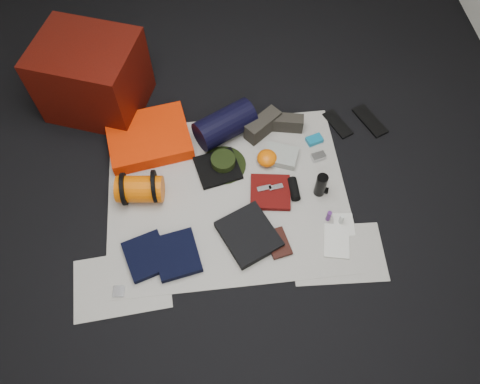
{
  "coord_description": "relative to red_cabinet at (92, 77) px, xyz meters",
  "views": [
    {
      "loc": [
        -0.09,
        -1.57,
        2.74
      ],
      "look_at": [
        0.08,
        -0.04,
        0.1
      ],
      "focal_mm": 35.0,
      "sensor_mm": 36.0,
      "label": 1
    }
  ],
  "objects": [
    {
      "name": "toiletry_clear",
      "position": [
        1.59,
        -1.2,
        -0.23
      ],
      "size": [
        0.04,
        0.04,
        0.09
      ],
      "primitive_type": "cylinder",
      "rotation": [
        0.0,
        0.0,
        -0.27
      ],
      "color": "silver",
      "rests_on": "newspaper_mat"
    },
    {
      "name": "sack_strap_right",
      "position": [
        0.4,
        -0.86,
        -0.17
      ],
      "size": [
        0.03,
        0.22,
        0.22
      ],
      "primitive_type": "cylinder",
      "rotation": [
        0.0,
        1.57,
        0.0
      ],
      "color": "black",
      "rests_on": "newspaper_mat"
    },
    {
      "name": "stuff_sack",
      "position": [
        0.3,
        -0.86,
        -0.19
      ],
      "size": [
        0.32,
        0.21,
        0.18
      ],
      "primitive_type": "cylinder",
      "rotation": [
        0.0,
        1.57,
        -0.11
      ],
      "color": "#DF5C03",
      "rests_on": "newspaper_mat"
    },
    {
      "name": "orange_stuff_sack",
      "position": [
        1.17,
        -0.68,
        -0.23
      ],
      "size": [
        0.18,
        0.18,
        0.09
      ],
      "primitive_type": "ellipsoid",
      "rotation": [
        0.0,
        0.0,
        -0.29
      ],
      "color": "#DF5C03",
      "rests_on": "newspaper_mat"
    },
    {
      "name": "floor",
      "position": [
        0.87,
        -0.91,
        -0.29
      ],
      "size": [
        4.5,
        4.5,
        0.02
      ],
      "primitive_type": "cube",
      "color": "black",
      "rests_on": "ground"
    },
    {
      "name": "black_tshirt",
      "position": [
        0.83,
        -0.7,
        -0.26
      ],
      "size": [
        0.34,
        0.32,
        0.03
      ],
      "primitive_type": "cube",
      "rotation": [
        0.0,
        0.0,
        0.22
      ],
      "color": "black",
      "rests_on": "newspaper_mat"
    },
    {
      "name": "map_booklet",
      "position": [
        1.53,
        -1.33,
        -0.27
      ],
      "size": [
        0.2,
        0.26,
        0.01
      ],
      "primitive_type": "cube",
      "rotation": [
        0.0,
        0.0,
        -0.21
      ],
      "color": "silver",
      "rests_on": "newspaper_mat"
    },
    {
      "name": "red_cabinet",
      "position": [
        0.0,
        0.0,
        0.0
      ],
      "size": [
        0.83,
        0.76,
        0.56
      ],
      "primitive_type": "cube",
      "rotation": [
        0.0,
        0.0,
        -0.36
      ],
      "color": "#440A05",
      "rests_on": "floor"
    },
    {
      "name": "tape_roll",
      "position": [
        0.85,
        -0.67,
        -0.23
      ],
      "size": [
        0.05,
        0.05,
        0.04
      ],
      "primitive_type": "cylinder",
      "color": "white",
      "rests_on": "black_tshirt"
    },
    {
      "name": "speaker",
      "position": [
        1.32,
        -0.94,
        -0.24
      ],
      "size": [
        0.07,
        0.16,
        0.06
      ],
      "primitive_type": "cylinder",
      "rotation": [
        1.57,
        0.0,
        0.02
      ],
      "color": "black",
      "rests_on": "newspaper_mat"
    },
    {
      "name": "hiking_boot_right",
      "position": [
        1.36,
        -0.4,
        -0.21
      ],
      "size": [
        0.25,
        0.14,
        0.12
      ],
      "primitive_type": "cube",
      "rotation": [
        0.0,
        0.0,
        -0.2
      ],
      "color": "#2D2A23",
      "rests_on": "newspaper_mat"
    },
    {
      "name": "flip_flop_left",
      "position": [
        1.74,
        -0.4,
        -0.27
      ],
      "size": [
        0.19,
        0.28,
        0.01
      ],
      "primitive_type": "cube",
      "rotation": [
        0.0,
        0.0,
        0.41
      ],
      "color": "black",
      "rests_on": "floor"
    },
    {
      "name": "newspaper_mat",
      "position": [
        0.87,
        -0.91,
        -0.28
      ],
      "size": [
        1.6,
        1.3,
        0.01
      ],
      "primitive_type": "cube",
      "color": "beige",
      "rests_on": "floor"
    },
    {
      "name": "trousers_navy_b",
      "position": [
        0.52,
        -1.32,
        -0.25
      ],
      "size": [
        0.31,
        0.34,
        0.05
      ],
      "primitive_type": "cube",
      "rotation": [
        0.0,
        0.0,
        0.19
      ],
      "color": "black",
      "rests_on": "newspaper_mat"
    },
    {
      "name": "map_printout",
      "position": [
        1.6,
        -1.22,
        -0.27
      ],
      "size": [
        0.14,
        0.17,
        0.01
      ],
      "primitive_type": "cube",
      "rotation": [
        0.0,
        0.0,
        -0.08
      ],
      "color": "silver",
      "rests_on": "newspaper_mat"
    },
    {
      "name": "cyan_case",
      "position": [
        1.54,
        -0.54,
        -0.26
      ],
      "size": [
        0.13,
        0.1,
        0.04
      ],
      "primitive_type": "cube",
      "rotation": [
        0.0,
        0.0,
        0.3
      ],
      "color": "#0F6B91",
      "rests_on": "newspaper_mat"
    },
    {
      "name": "paperback_book",
      "position": [
        1.16,
        -1.31,
        -0.26
      ],
      "size": [
        0.16,
        0.22,
        0.03
      ],
      "primitive_type": "cube",
      "rotation": [
        0.0,
        0.0,
        0.2
      ],
      "color": "black",
      "rests_on": "newspaper_mat"
    },
    {
      "name": "first_aid_pouch",
      "position": [
        1.28,
        -0.66,
        -0.25
      ],
      "size": [
        0.27,
        0.24,
        0.06
      ],
      "primitive_type": "cube",
      "rotation": [
        0.0,
        0.0,
        -0.37
      ],
      "color": "gray",
      "rests_on": "newspaper_mat"
    },
    {
      "name": "boonie_brim",
      "position": [
        0.87,
        -0.67,
        -0.27
      ],
      "size": [
        0.38,
        0.38,
        0.01
      ],
      "primitive_type": "cylinder",
      "rotation": [
        0.0,
        0.0,
        0.21
      ],
      "color": "black",
      "rests_on": "newspaper_mat"
    },
    {
      "name": "sleeping_pad",
      "position": [
        0.36,
        -0.41,
        -0.22
      ],
      "size": [
        0.63,
        0.55,
        0.1
      ],
      "primitive_type": "cube",
      "rotation": [
        0.0,
        0.0,
        0.16
      ],
      "color": "#EB2E02",
      "rests_on": "newspaper_mat"
    },
    {
      "name": "trousers_navy_a",
      "position": [
        0.33,
        -1.31,
        -0.25
      ],
      "size": [
        0.32,
        0.34,
        0.04
      ],
      "primitive_type": "cube",
      "rotation": [
        0.0,
        0.0,
        0.31
      ],
      "color": "black",
      "rests_on": "newspaper_mat"
    },
    {
      "name": "boonie_crown",
      "position": [
        0.87,
        -0.67,
        -0.23
      ],
      "size": [
        0.17,
        0.17,
        0.07
      ],
      "primitive_type": "cylinder",
      "color": "black",
      "rests_on": "boonie_brim"
    },
    {
      "name": "compact_camera",
      "position": [
        1.54,
        -0.69,
        -0.25
      ],
      "size": [
        0.11,
        0.08,
        0.04
      ],
      "primitive_type": "cube",
      "rotation": [
        0.0,
        0.0,
        0.24
      ],
      "color": "#B1B1B6",
      "rests_on": "newspaper_mat"
    },
    {
      "name": "navy_duffel",
      "position": [
        0.91,
        -0.4,
        -0.16
      ],
      "size": [
        0.48,
        0.39,
        0.22
      ],
      "primitive_type": "cylinder",
      "rotation": [
        0.0,
        1.57,
        0.48
      ],
      "color": "black",
      "rests_on": "newspaper_mat"
    },
    {
      "name": "hiking_boot_left",
      "position": [
        1.18,
        -0.41,
        -0.2
      ],
      "size": [
        0.29,
        0.26,
        0.14
      ],
      "primitive_type": "cube",
      "rotation": [
        0.0,
        0.0,
        0.66
      ],
      "color": "#2D2A23",
      "rests_on": "newspaper_mat"
    },
    {
      "name": "newspaper_sheet_front_right",
      "position": [
        1.52,
        -1.41,
        -0.28
      ],
      "size": [
        0.6,
        0.43,
        0.0
      ],
      "primitive_type": "cube",
      "rotation": [
        0.0,
        0.0,
        -0.05
      ],
      "color": "beige",
      "rests_on": "floor"
    },
    {
      "name": "red_shirt",
      "position": [
        1.16,
        -0.94,
        -0.26
      ],
      "size": [
        0.3,
        0.3,
        0.04
      ],
      "primitive_type": "cube",
      "rotation": [
        0.0,
        0.0,
        -0.14
      ],
      "color": "#540A09",
      "rests_on": "newspaper_mat"
    },
    {
      "name": "energy_bar_a",
      "position": [
        1.12,
        -0.92,
        -0.23
      ],
      "size": [
        0.1,
        0.05,
        0.01
      ],
      "primitive_type": "cube",
      "rotation": [
        0.0,
        0.0,
        0.14
      ],
      "color": "#B1B1B6",
      "rests_on": "red_shirt"
    },
    {
      "name": "water_bottle",
      "position": [
        1.49,
        -0.96,
        -0.18
      ],
      "size": [
        0.08,
        0.08,
        0.19
      ],
      "primitive_type": "cylinder",
      "rotation": [
        0.0,
        0.0,
        -0.06
      ],
      "color": "black",
      "rests_on": "newspaper_mat"
    },
    {
      "name": "newspaper_sheet_front_left",
      "position": [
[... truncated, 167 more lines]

